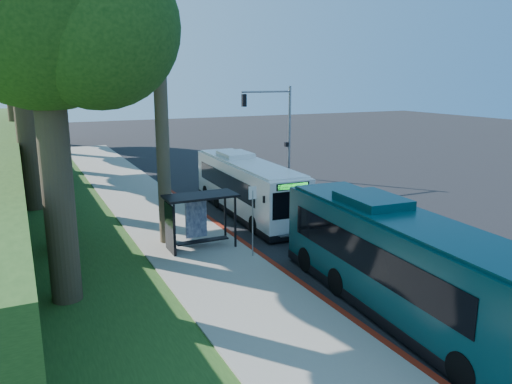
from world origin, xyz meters
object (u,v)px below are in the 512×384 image
bus_shelter (194,211)px  pickup (262,179)px  teal_bus (403,263)px  white_bus (247,186)px

bus_shelter → pickup: bus_shelter is taller
bus_shelter → teal_bus: size_ratio=0.26×
teal_bus → pickup: bearing=81.4°
white_bus → pickup: white_bus is taller
bus_shelter → white_bus: 6.55m
teal_bus → pickup: size_ratio=2.08×
white_bus → pickup: bearing=57.9°
teal_bus → pickup: 18.99m
bus_shelter → white_bus: (4.66, 4.60, -0.19)m
teal_bus → pickup: (4.05, 18.53, -0.94)m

